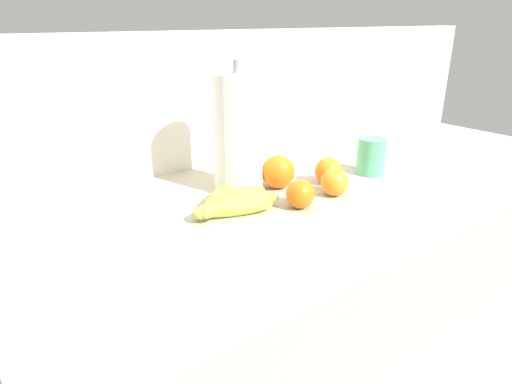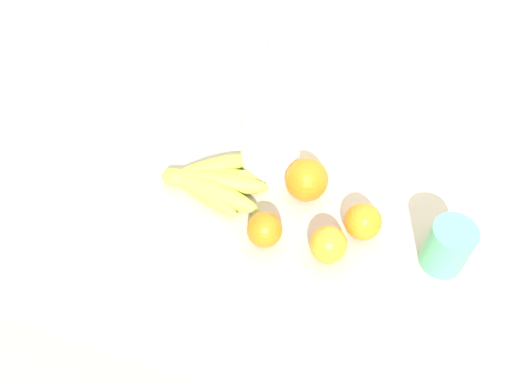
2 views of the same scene
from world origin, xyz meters
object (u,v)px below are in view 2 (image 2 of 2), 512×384
object	(u,v)px
orange_far_right	(328,244)
orange_right	(363,221)
mug	(448,248)
banana_bunch	(210,182)
paper_towel_roll	(271,115)
orange_front	(306,180)
orange_back_right	(265,229)

from	to	relation	value
orange_far_right	orange_right	distance (m)	0.08
mug	banana_bunch	bearing A→B (deg)	176.34
orange_right	orange_far_right	bearing A→B (deg)	-125.87
paper_towel_roll	mug	bearing A→B (deg)	-18.93
orange_front	paper_towel_roll	bearing A→B (deg)	151.61
paper_towel_roll	mug	xyz separation A→B (m)	(0.36, -0.12, -0.09)
orange_front	paper_towel_roll	distance (m)	0.14
orange_far_right	orange_back_right	distance (m)	0.12
paper_towel_roll	orange_right	bearing A→B (deg)	-26.23
orange_right	orange_front	xyz separation A→B (m)	(-0.12, 0.06, 0.01)
banana_bunch	orange_right	size ratio (longest dim) A/B	3.19
banana_bunch	paper_towel_roll	distance (m)	0.18
orange_back_right	mug	world-z (taller)	mug
orange_front	mug	size ratio (longest dim) A/B	0.84
banana_bunch	orange_back_right	world-z (taller)	orange_back_right
paper_towel_roll	banana_bunch	bearing A→B (deg)	-134.77
banana_bunch	paper_towel_roll	xyz separation A→B (m)	(0.09, 0.09, 0.12)
orange_far_right	orange_right	size ratio (longest dim) A/B	0.98
mug	orange_far_right	bearing A→B (deg)	-166.59
orange_right	orange_back_right	bearing A→B (deg)	-156.54
orange_far_right	orange_front	world-z (taller)	orange_front
orange_back_right	orange_right	size ratio (longest dim) A/B	0.95
banana_bunch	orange_right	distance (m)	0.30
banana_bunch	orange_back_right	size ratio (longest dim) A/B	3.36
orange_far_right	orange_right	bearing A→B (deg)	54.13
banana_bunch	orange_far_right	xyz separation A→B (m)	(0.25, -0.08, 0.01)
orange_far_right	orange_back_right	bearing A→B (deg)	-177.73
orange_back_right	paper_towel_roll	xyz separation A→B (m)	(-0.04, 0.17, 0.11)
mug	orange_front	bearing A→B (deg)	164.39
orange_back_right	mug	xyz separation A→B (m)	(0.31, 0.05, 0.02)
orange_right	orange_front	size ratio (longest dim) A/B	0.82
orange_back_right	orange_front	xyz separation A→B (m)	(0.04, 0.13, 0.01)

